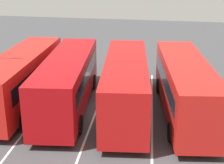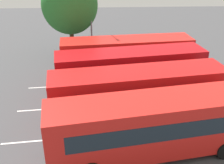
% 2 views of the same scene
% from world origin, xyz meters
% --- Properties ---
extents(ground_plane, '(74.69, 74.69, 0.00)m').
position_xyz_m(ground_plane, '(0.00, 0.00, 0.00)').
color(ground_plane, '#424244').
extents(bus_far_left, '(11.36, 4.18, 3.31)m').
position_xyz_m(bus_far_left, '(0.65, -5.31, 1.83)').
color(bus_far_left, red).
rests_on(bus_far_left, ground).
extents(bus_center_left, '(11.35, 4.00, 3.31)m').
position_xyz_m(bus_center_left, '(0.30, -1.79, 1.83)').
color(bus_center_left, red).
rests_on(bus_center_left, ground).
extents(bus_center_right, '(11.35, 4.04, 3.31)m').
position_xyz_m(bus_center_right, '(0.21, 1.84, 1.83)').
color(bus_center_right, '#B70C11').
rests_on(bus_center_right, ground).
extents(bus_far_right, '(11.30, 3.50, 3.31)m').
position_xyz_m(bus_far_right, '(0.22, 4.98, 1.83)').
color(bus_far_right, red).
rests_on(bus_far_right, ground).
extents(pedestrian, '(0.44, 0.44, 1.74)m').
position_xyz_m(pedestrian, '(7.91, -4.80, 1.03)').
color(pedestrian, '#232833').
rests_on(pedestrian, ground).
extents(lane_stripe_outer_left, '(15.79, 1.50, 0.01)m').
position_xyz_m(lane_stripe_outer_left, '(0.00, -3.48, 0.00)').
color(lane_stripe_outer_left, silver).
rests_on(lane_stripe_outer_left, ground).
extents(lane_stripe_inner_left, '(15.79, 1.50, 0.01)m').
position_xyz_m(lane_stripe_inner_left, '(0.00, 0.00, 0.00)').
color(lane_stripe_inner_left, silver).
rests_on(lane_stripe_inner_left, ground).
extents(lane_stripe_inner_right, '(15.79, 1.50, 0.01)m').
position_xyz_m(lane_stripe_inner_right, '(0.00, 3.48, 0.00)').
color(lane_stripe_inner_right, silver).
rests_on(lane_stripe_inner_right, ground).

